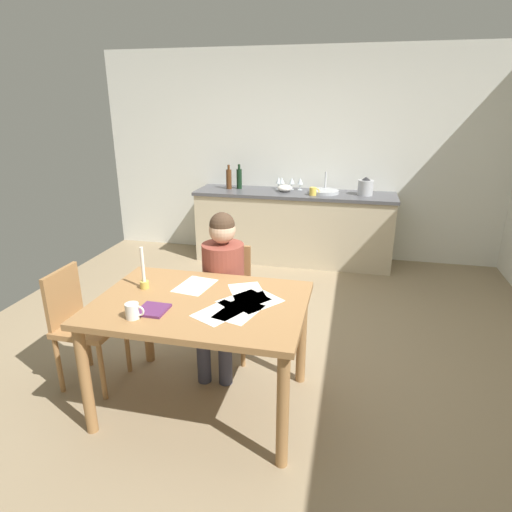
{
  "coord_description": "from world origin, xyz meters",
  "views": [
    {
      "loc": [
        0.73,
        -3.07,
        1.96
      ],
      "look_at": [
        0.03,
        -0.05,
        0.85
      ],
      "focal_mm": 30.35,
      "sensor_mm": 36.0,
      "label": 1
    }
  ],
  "objects": [
    {
      "name": "stovetop_kettle",
      "position": [
        0.85,
        2.24,
        1.0
      ],
      "size": [
        0.18,
        0.18,
        0.22
      ],
      "color": "#B7BABF",
      "rests_on": "kitchen_counter"
    },
    {
      "name": "dining_table",
      "position": [
        -0.17,
        -0.75,
        0.67
      ],
      "size": [
        1.33,
        0.94,
        0.78
      ],
      "color": "#9E7042",
      "rests_on": "ground"
    },
    {
      "name": "wine_glass_near_sink",
      "position": [
        0.05,
        2.39,
        1.01
      ],
      "size": [
        0.07,
        0.07,
        0.15
      ],
      "color": "silver",
      "rests_on": "kitchen_counter"
    },
    {
      "name": "paper_envelope",
      "position": [
        0.18,
        -0.68,
        0.78
      ],
      "size": [
        0.35,
        0.36,
        0.0
      ],
      "primitive_type": "cube",
      "rotation": [
        0.0,
        0.0,
        -0.65
      ],
      "color": "white",
      "rests_on": "dining_table"
    },
    {
      "name": "paper_receipt",
      "position": [
        0.11,
        -0.84,
        0.78
      ],
      "size": [
        0.28,
        0.34,
        0.0
      ],
      "primitive_type": "cube",
      "rotation": [
        0.0,
        0.0,
        -0.29
      ],
      "color": "white",
      "rests_on": "dining_table"
    },
    {
      "name": "teacup_on_counter",
      "position": [
        0.25,
        2.09,
        0.95
      ],
      "size": [
        0.12,
        0.08,
        0.1
      ],
      "color": "#F2CC4C",
      "rests_on": "kitchen_counter"
    },
    {
      "name": "chair_at_table",
      "position": [
        -0.21,
        -0.04,
        0.49
      ],
      "size": [
        0.43,
        0.43,
        0.87
      ],
      "color": "#9E7042",
      "rests_on": "ground"
    },
    {
      "name": "bottle_oil",
      "position": [
        -0.85,
        2.26,
        1.03
      ],
      "size": [
        0.07,
        0.07,
        0.31
      ],
      "color": "#593319",
      "rests_on": "kitchen_counter"
    },
    {
      "name": "candlestick",
      "position": [
        -0.6,
        -0.64,
        0.86
      ],
      "size": [
        0.06,
        0.06,
        0.29
      ],
      "color": "gold",
      "rests_on": "dining_table"
    },
    {
      "name": "sink_unit",
      "position": [
        0.37,
        2.24,
        0.92
      ],
      "size": [
        0.36,
        0.36,
        0.24
      ],
      "color": "#B2B7BC",
      "rests_on": "kitchen_counter"
    },
    {
      "name": "paper_notice",
      "position": [
        0.1,
        -0.68,
        0.78
      ],
      "size": [
        0.35,
        0.36,
        0.0
      ],
      "primitive_type": "cube",
      "rotation": [
        0.0,
        0.0,
        -0.65
      ],
      "color": "white",
      "rests_on": "dining_table"
    },
    {
      "name": "mixing_bowl",
      "position": [
        -0.12,
        2.24,
        0.94
      ],
      "size": [
        0.19,
        0.19,
        0.08
      ],
      "primitive_type": "ellipsoid",
      "color": "white",
      "rests_on": "kitchen_counter"
    },
    {
      "name": "wine_glass_back_right",
      "position": [
        -0.23,
        2.39,
        1.01
      ],
      "size": [
        0.07,
        0.07,
        0.15
      ],
      "color": "silver",
      "rests_on": "kitchen_counter"
    },
    {
      "name": "bottle_vinegar",
      "position": [
        -0.73,
        2.31,
        1.03
      ],
      "size": [
        0.07,
        0.07,
        0.31
      ],
      "color": "black",
      "rests_on": "kitchen_counter"
    },
    {
      "name": "paper_letter",
      "position": [
        0.09,
        -0.55,
        0.78
      ],
      "size": [
        0.32,
        0.36,
        0.0
      ],
      "primitive_type": "cube",
      "rotation": [
        0.0,
        0.0,
        0.46
      ],
      "color": "white",
      "rests_on": "dining_table"
    },
    {
      "name": "wall_back",
      "position": [
        0.0,
        2.6,
        1.3
      ],
      "size": [
        5.2,
        0.12,
        2.6
      ],
      "primitive_type": "cube",
      "color": "silver",
      "rests_on": "ground"
    },
    {
      "name": "wine_glass_back_left",
      "position": [
        -0.19,
        2.39,
        1.01
      ],
      "size": [
        0.07,
        0.07,
        0.15
      ],
      "color": "silver",
      "rests_on": "kitchen_counter"
    },
    {
      "name": "kitchen_counter",
      "position": [
        0.0,
        2.24,
        0.45
      ],
      "size": [
        2.48,
        0.64,
        0.9
      ],
      "color": "beige",
      "rests_on": "ground"
    },
    {
      "name": "book_magazine",
      "position": [
        -0.4,
        -0.94,
        0.79
      ],
      "size": [
        0.17,
        0.18,
        0.02
      ],
      "primitive_type": "cube",
      "rotation": [
        0.0,
        0.0,
        -0.02
      ],
      "color": "#5E2A5A",
      "rests_on": "dining_table"
    },
    {
      "name": "paper_flyer",
      "position": [
        -0.0,
        -0.87,
        0.78
      ],
      "size": [
        0.32,
        0.36,
        0.0
      ],
      "primitive_type": "cube",
      "rotation": [
        0.0,
        0.0,
        -0.48
      ],
      "color": "white",
      "rests_on": "dining_table"
    },
    {
      "name": "paper_bill",
      "position": [
        -0.28,
        -0.53,
        0.78
      ],
      "size": [
        0.25,
        0.32,
        0.0
      ],
      "primitive_type": "cube",
      "rotation": [
        0.0,
        0.0,
        -0.15
      ],
      "color": "white",
      "rests_on": "dining_table"
    },
    {
      "name": "wine_glass_by_kettle",
      "position": [
        -0.06,
        2.39,
        1.01
      ],
      "size": [
        0.07,
        0.07,
        0.15
      ],
      "color": "silver",
      "rests_on": "kitchen_counter"
    },
    {
      "name": "coffee_mug",
      "position": [
        -0.47,
        -1.05,
        0.82
      ],
      "size": [
        0.12,
        0.08,
        0.09
      ],
      "color": "white",
      "rests_on": "dining_table"
    },
    {
      "name": "ground_plane",
      "position": [
        0.0,
        0.0,
        -0.02
      ],
      "size": [
        5.2,
        5.2,
        0.04
      ],
      "primitive_type": "cube",
      "color": "#937F60"
    },
    {
      "name": "chair_side_empty",
      "position": [
        -1.09,
        -0.68,
        0.48
      ],
      "size": [
        0.4,
        0.4,
        0.87
      ],
      "color": "#9E7042",
      "rests_on": "ground"
    },
    {
      "name": "person_seated",
      "position": [
        -0.2,
        -0.19,
        0.68
      ],
      "size": [
        0.35,
        0.61,
        1.19
      ],
      "color": "brown",
      "rests_on": "ground"
    }
  ]
}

